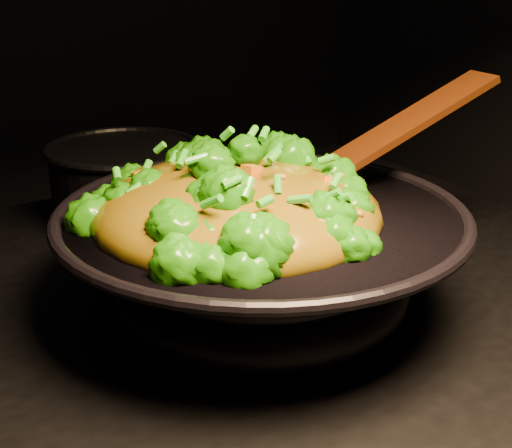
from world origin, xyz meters
TOP-DOWN VIEW (x-y plane):
  - wok at (0.08, -0.04)m, footprint 0.49×0.49m
  - stir_fry at (0.06, -0.04)m, footprint 0.31×0.31m
  - spatula at (0.25, -0.03)m, footprint 0.30×0.08m
  - back_pot at (0.08, 0.29)m, footprint 0.23×0.23m

SIDE VIEW (x-z plane):
  - wok at x=0.08m, z-range 0.90..1.01m
  - back_pot at x=0.08m, z-range 0.90..1.02m
  - stir_fry at x=0.06m, z-range 1.01..1.11m
  - spatula at x=0.25m, z-range 1.00..1.13m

